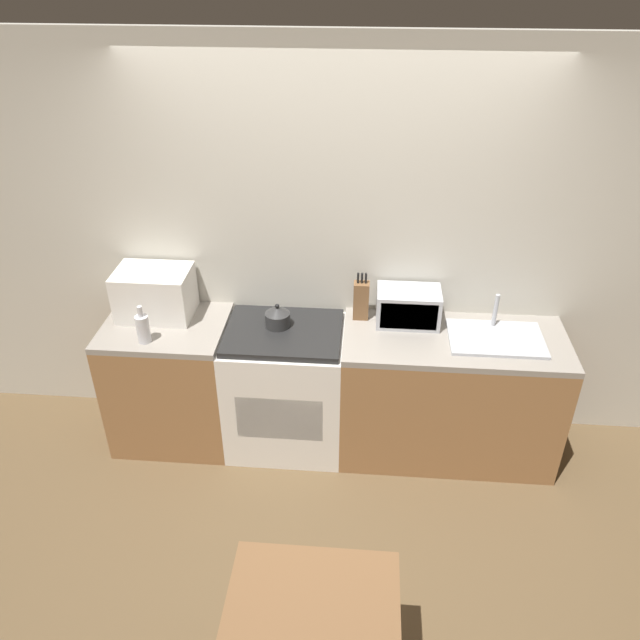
{
  "coord_description": "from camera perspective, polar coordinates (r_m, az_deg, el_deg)",
  "views": [
    {
      "loc": [
        0.2,
        -2.62,
        3.04
      ],
      "look_at": [
        -0.07,
        0.53,
        1.05
      ],
      "focal_mm": 35.0,
      "sensor_mm": 36.0,
      "label": 1
    }
  ],
  "objects": [
    {
      "name": "microwave",
      "position": [
        4.14,
        -14.88,
        2.38
      ],
      "size": [
        0.47,
        0.33,
        0.32
      ],
      "color": "silver",
      "rests_on": "counter_left_run"
    },
    {
      "name": "ground_plane",
      "position": [
        4.01,
        0.31,
        -17.02
      ],
      "size": [
        16.0,
        16.0,
        0.0
      ],
      "primitive_type": "plane",
      "color": "brown"
    },
    {
      "name": "bottle",
      "position": [
        3.91,
        -15.88,
        -0.72
      ],
      "size": [
        0.08,
        0.08,
        0.25
      ],
      "color": "silver",
      "rests_on": "counter_left_run"
    },
    {
      "name": "counter_right_run",
      "position": [
        4.2,
        11.63,
        -6.73
      ],
      "size": [
        1.39,
        0.62,
        0.9
      ],
      "color": "olive",
      "rests_on": "ground_plane"
    },
    {
      "name": "kettle",
      "position": [
        3.93,
        -3.9,
        0.31
      ],
      "size": [
        0.16,
        0.16,
        0.16
      ],
      "color": "#2D2D2D",
      "rests_on": "stove_range"
    },
    {
      "name": "wall_back",
      "position": [
        4.0,
        1.46,
        6.35
      ],
      "size": [
        10.0,
        0.06,
        2.6
      ],
      "color": "beige",
      "rests_on": "ground_plane"
    },
    {
      "name": "toaster_oven",
      "position": [
        3.98,
        8.06,
        1.21
      ],
      "size": [
        0.4,
        0.25,
        0.23
      ],
      "color": "#ADAFB5",
      "rests_on": "counter_right_run"
    },
    {
      "name": "sink_basin",
      "position": [
        3.97,
        15.79,
        -1.53
      ],
      "size": [
        0.58,
        0.39,
        0.24
      ],
      "color": "#ADAFB5",
      "rests_on": "counter_right_run"
    },
    {
      "name": "stove_range",
      "position": [
        4.19,
        -3.18,
        -6.14
      ],
      "size": [
        0.76,
        0.62,
        0.9
      ],
      "color": "silver",
      "rests_on": "ground_plane"
    },
    {
      "name": "counter_left_run",
      "position": [
        4.35,
        -13.33,
        -5.43
      ],
      "size": [
        0.78,
        0.62,
        0.9
      ],
      "color": "olive",
      "rests_on": "ground_plane"
    },
    {
      "name": "knife_block",
      "position": [
        3.99,
        3.78,
        1.84
      ],
      "size": [
        0.1,
        0.08,
        0.32
      ],
      "color": "brown",
      "rests_on": "counter_right_run"
    }
  ]
}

